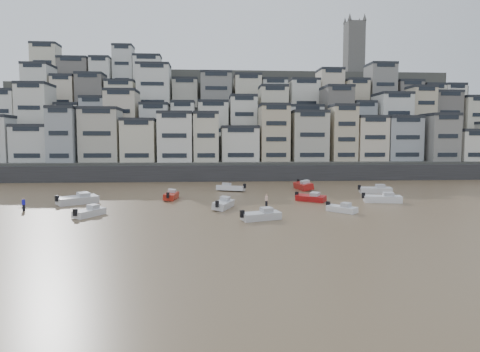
{
  "coord_description": "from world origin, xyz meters",
  "views": [
    {
      "loc": [
        4.01,
        -29.35,
        8.96
      ],
      "look_at": [
        8.36,
        30.0,
        4.0
      ],
      "focal_mm": 32.0,
      "sensor_mm": 36.0,
      "label": 1
    }
  ],
  "objects": [
    {
      "name": "person_pink",
      "position": [
        11.76,
        27.51,
        0.87
      ],
      "size": [
        0.44,
        0.44,
        1.74
      ],
      "primitive_type": null,
      "color": "beige",
      "rests_on": "ground"
    },
    {
      "name": "boat_d",
      "position": [
        29.1,
        30.3,
        0.79
      ],
      "size": [
        6.02,
        2.95,
        1.57
      ],
      "primitive_type": null,
      "rotation": [
        0.0,
        0.0,
        -0.19
      ],
      "color": "white",
      "rests_on": "ground"
    },
    {
      "name": "boat_i",
      "position": [
        21.2,
        47.17,
        0.9
      ],
      "size": [
        2.84,
        6.8,
        1.8
      ],
      "primitive_type": null,
      "rotation": [
        0.0,
        0.0,
        -1.47
      ],
      "color": "#A81714",
      "rests_on": "ground"
    },
    {
      "name": "boat_g",
      "position": [
        32.27,
        40.91,
        0.79
      ],
      "size": [
        5.98,
        2.62,
        1.58
      ],
      "primitive_type": null,
      "rotation": [
        0.0,
        0.0,
        -0.13
      ],
      "color": "silver",
      "rests_on": "ground"
    },
    {
      "name": "boat_h",
      "position": [
        7.85,
        45.77,
        0.75
      ],
      "size": [
        5.75,
        3.73,
        1.49
      ],
      "primitive_type": null,
      "rotation": [
        0.0,
        0.0,
        2.75
      ],
      "color": "silver",
      "rests_on": "ground"
    },
    {
      "name": "person_blue",
      "position": [
        -19.47,
        26.19,
        0.87
      ],
      "size": [
        0.44,
        0.44,
        1.74
      ],
      "primitive_type": null,
      "color": "#1C1BCD",
      "rests_on": "ground"
    },
    {
      "name": "boat_a",
      "position": [
        9.87,
        17.88,
        0.69
      ],
      "size": [
        5.28,
        3.34,
        1.37
      ],
      "primitive_type": null,
      "rotation": [
        0.0,
        0.0,
        0.37
      ],
      "color": "silver",
      "rests_on": "ground"
    },
    {
      "name": "boat_j",
      "position": [
        -10.12,
        21.79,
        0.66
      ],
      "size": [
        3.54,
        5.01,
        1.31
      ],
      "primitive_type": null,
      "rotation": [
        0.0,
        0.0,
        1.11
      ],
      "color": "silver",
      "rests_on": "ground"
    },
    {
      "name": "boat_k",
      "position": [
        -14.41,
        31.74,
        0.84
      ],
      "size": [
        5.98,
        5.48,
        1.67
      ],
      "primitive_type": null,
      "rotation": [
        0.0,
        0.0,
        0.7
      ],
      "color": "silver",
      "rests_on": "ground"
    },
    {
      "name": "harbor_wall",
      "position": [
        10.0,
        65.0,
        1.75
      ],
      "size": [
        140.0,
        3.0,
        3.5
      ],
      "primitive_type": "cube",
      "color": "#38383A",
      "rests_on": "ground"
    },
    {
      "name": "ground",
      "position": [
        0.0,
        0.0,
        0.0
      ],
      "size": [
        400.0,
        400.0,
        0.0
      ],
      "primitive_type": "plane",
      "color": "#846547",
      "rests_on": "ground"
    },
    {
      "name": "boat_c",
      "position": [
        5.9,
        26.41,
        0.75
      ],
      "size": [
        3.53,
        5.78,
        1.5
      ],
      "primitive_type": null,
      "rotation": [
        0.0,
        0.0,
        1.23
      ],
      "color": "silver",
      "rests_on": "ground"
    },
    {
      "name": "boat_b",
      "position": [
        20.56,
        22.41,
        0.59
      ],
      "size": [
        3.84,
        4.25,
        1.18
      ],
      "primitive_type": null,
      "rotation": [
        0.0,
        0.0,
        -0.88
      ],
      "color": "white",
      "rests_on": "ground"
    },
    {
      "name": "boat_e",
      "position": [
        18.95,
        32.05,
        0.66
      ],
      "size": [
        4.78,
        4.3,
        1.33
      ],
      "primitive_type": null,
      "rotation": [
        0.0,
        0.0,
        -0.68
      ],
      "color": "#A81415",
      "rests_on": "ground"
    },
    {
      "name": "boat_f",
      "position": [
        -1.76,
        36.04,
        0.74
      ],
      "size": [
        2.31,
        5.57,
        1.48
      ],
      "primitive_type": null,
      "rotation": [
        0.0,
        0.0,
        1.47
      ],
      "color": "#B02215",
      "rests_on": "ground"
    },
    {
      "name": "hillside",
      "position": [
        14.73,
        104.84,
        13.01
      ],
      "size": [
        141.04,
        66.0,
        50.0
      ],
      "color": "#4C4C47",
      "rests_on": "ground"
    }
  ]
}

